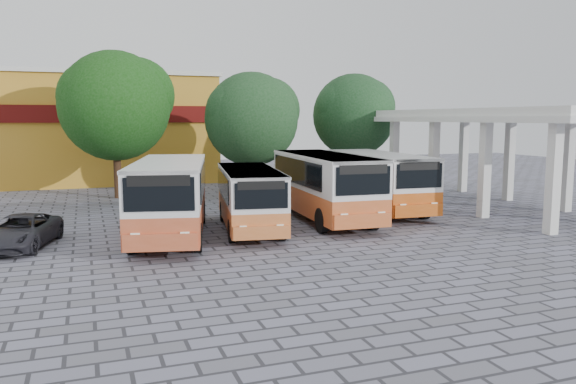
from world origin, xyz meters
name	(u,v)px	position (x,y,z in m)	size (l,w,h in m)	color
ground	(358,236)	(0.00, 0.00, 0.00)	(90.00, 90.00, 0.00)	slate
terminal_shelter	(500,118)	(10.50, 4.00, 4.91)	(6.80, 15.80, 5.40)	silver
shophouse_block	(79,128)	(-11.00, 25.99, 4.16)	(20.40, 10.40, 8.30)	#C58921
bus_far_left	(170,193)	(-7.44, 2.38, 1.83)	(4.53, 9.22, 3.17)	#C0512B
bus_centre_left	(250,195)	(-3.95, 2.70, 1.57)	(3.46, 7.81, 2.71)	#CF6B30
bus_centre_right	(325,182)	(0.10, 3.73, 1.84)	(3.19, 8.98, 3.19)	#CD5A26
bus_far_right	(378,178)	(3.80, 5.19, 1.78)	(3.11, 8.67, 3.08)	#C75010
tree_left	(116,102)	(-8.76, 15.19, 5.87)	(6.99, 6.66, 8.98)	#472C1A
tree_middle	(253,116)	(-0.54, 13.84, 5.04)	(6.25, 5.95, 7.82)	#4B3212
tree_right	(355,113)	(7.13, 14.75, 5.30)	(6.03, 5.74, 7.98)	#3E2410
parked_car	(20,232)	(-13.13, 2.40, 0.62)	(2.05, 4.46, 1.24)	#25252C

